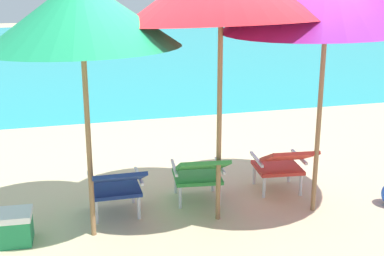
{
  "coord_description": "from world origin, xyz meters",
  "views": [
    {
      "loc": [
        -1.54,
        -5.2,
        2.49
      ],
      "look_at": [
        0.0,
        0.49,
        0.75
      ],
      "focal_mm": 49.12,
      "sensor_mm": 36.0,
      "label": 1
    }
  ],
  "objects_px": {
    "lounge_chair_left": "(117,184)",
    "lounge_chair_center": "(200,172)",
    "cooler_box": "(7,228)",
    "lounge_chair_right": "(283,163)",
    "beach_umbrella_left": "(81,13)"
  },
  "relations": [
    {
      "from": "lounge_chair_right",
      "to": "cooler_box",
      "type": "distance_m",
      "value": 3.03
    },
    {
      "from": "lounge_chair_left",
      "to": "lounge_chair_center",
      "type": "bearing_deg",
      "value": 6.83
    },
    {
      "from": "lounge_chair_right",
      "to": "cooler_box",
      "type": "relative_size",
      "value": 1.89
    },
    {
      "from": "lounge_chair_left",
      "to": "lounge_chair_center",
      "type": "height_order",
      "value": "same"
    },
    {
      "from": "lounge_chair_left",
      "to": "lounge_chair_center",
      "type": "distance_m",
      "value": 0.93
    },
    {
      "from": "cooler_box",
      "to": "lounge_chair_left",
      "type": "bearing_deg",
      "value": 11.85
    },
    {
      "from": "lounge_chair_right",
      "to": "lounge_chair_center",
      "type": "bearing_deg",
      "value": -178.64
    },
    {
      "from": "lounge_chair_center",
      "to": "lounge_chair_right",
      "type": "distance_m",
      "value": 1.0
    },
    {
      "from": "lounge_chair_left",
      "to": "cooler_box",
      "type": "bearing_deg",
      "value": -168.15
    },
    {
      "from": "lounge_chair_center",
      "to": "beach_umbrella_left",
      "type": "height_order",
      "value": "beach_umbrella_left"
    },
    {
      "from": "beach_umbrella_left",
      "to": "cooler_box",
      "type": "xyz_separation_m",
      "value": [
        -0.8,
        0.04,
        -1.99
      ]
    },
    {
      "from": "lounge_chair_left",
      "to": "beach_umbrella_left",
      "type": "bearing_deg",
      "value": -135.59
    },
    {
      "from": "lounge_chair_right",
      "to": "beach_umbrella_left",
      "type": "distance_m",
      "value": 2.84
    },
    {
      "from": "lounge_chair_left",
      "to": "beach_umbrella_left",
      "type": "distance_m",
      "value": 1.79
    },
    {
      "from": "lounge_chair_left",
      "to": "cooler_box",
      "type": "xyz_separation_m",
      "value": [
        -1.08,
        -0.23,
        -0.24
      ]
    }
  ]
}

